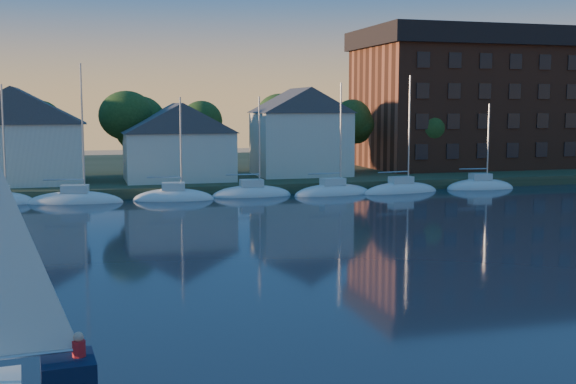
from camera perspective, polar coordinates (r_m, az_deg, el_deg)
name	(u,v)px	position (r m, az deg, el deg)	size (l,w,h in m)	color
shoreline_land	(207,173)	(95.56, -6.41, 1.50)	(160.00, 50.00, 2.00)	#2E3921
wooden_dock	(245,193)	(73.09, -3.44, -0.08)	(120.00, 3.00, 1.00)	brown
clubhouse_west	(16,134)	(77.20, -20.68, 4.28)	(13.65, 9.45, 9.64)	white
clubhouse_centre	(178,141)	(76.56, -8.68, 4.02)	(11.55, 8.40, 8.08)	white
clubhouse_east	(300,131)	(81.41, 0.99, 4.87)	(10.50, 8.40, 9.80)	white
condo_block	(479,98)	(97.38, 14.87, 7.19)	(31.00, 17.00, 17.40)	brown
tree_line	(241,120)	(83.75, -3.76, 5.71)	(93.40, 5.40, 8.90)	#3A2A1A
moored_fleet	(169,198)	(68.84, -9.41, -0.50)	(71.50, 2.40, 12.05)	silver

